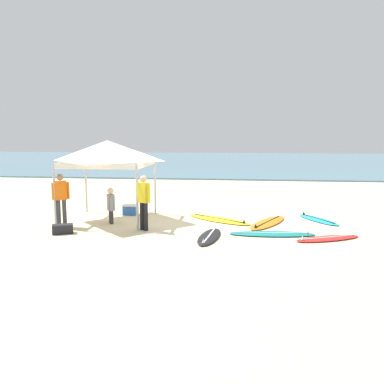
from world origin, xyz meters
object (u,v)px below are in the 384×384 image
at_px(surfboard_teal, 272,234).
at_px(gear_bag_near_tent, 63,229).
at_px(person_yellow, 144,199).
at_px(person_orange, 61,196).
at_px(cooler_box, 130,210).
at_px(surfboard_black, 209,237).
at_px(surfboard_yellow, 219,219).
at_px(surfboard_cyan, 318,220).
at_px(surfboard_orange, 268,223).
at_px(canopy_tent, 108,151).
at_px(surfboard_red, 328,238).
at_px(person_grey, 111,204).

xyz_separation_m(surfboard_teal, gear_bag_near_tent, (-6.23, -0.57, 0.10)).
distance_m(person_yellow, gear_bag_near_tent, 2.57).
relative_size(person_orange, cooler_box, 3.42).
bearing_deg(surfboard_black, surfboard_yellow, 86.59).
height_order(surfboard_black, surfboard_cyan, same).
bearing_deg(surfboard_teal, surfboard_orange, 91.08).
bearing_deg(surfboard_yellow, canopy_tent, -175.41).
bearing_deg(surfboard_red, surfboard_cyan, 85.45).
xyz_separation_m(surfboard_yellow, person_grey, (-3.55, -0.89, 0.62)).
xyz_separation_m(surfboard_red, cooler_box, (-6.50, 2.80, 0.16)).
bearing_deg(surfboard_red, person_orange, 175.16).
xyz_separation_m(surfboard_teal, surfboard_red, (1.52, -0.37, 0.00)).
bearing_deg(person_grey, surfboard_red, -11.23).
bearing_deg(surfboard_cyan, canopy_tent, -174.59).
height_order(person_grey, cooler_box, person_grey).
distance_m(surfboard_yellow, person_orange, 5.29).
xyz_separation_m(canopy_tent, person_yellow, (1.56, -1.42, -1.40)).
bearing_deg(surfboard_cyan, person_orange, -167.12).
bearing_deg(person_orange, surfboard_red, -4.84).
xyz_separation_m(surfboard_yellow, person_orange, (-4.98, -1.54, 0.95)).
height_order(surfboard_black, cooler_box, cooler_box).
distance_m(surfboard_teal, person_orange, 6.73).
height_order(canopy_tent, person_orange, canopy_tent).
relative_size(surfboard_cyan, person_yellow, 1.16).
bearing_deg(person_grey, surfboard_black, -24.14).
distance_m(surfboard_teal, person_grey, 5.35).
height_order(surfboard_teal, surfboard_cyan, same).
bearing_deg(person_yellow, surfboard_yellow, 37.72).
distance_m(surfboard_teal, person_yellow, 4.02).
bearing_deg(surfboard_teal, person_orange, 177.19).
xyz_separation_m(surfboard_black, surfboard_red, (3.34, 0.19, 0.00)).
height_order(surfboard_black, surfboard_orange, same).
distance_m(surfboard_yellow, surfboard_red, 3.90).
xyz_separation_m(surfboard_teal, cooler_box, (-4.98, 2.44, 0.16)).
bearing_deg(person_yellow, cooler_box, 115.09).
bearing_deg(canopy_tent, person_grey, -67.41).
height_order(surfboard_yellow, surfboard_orange, same).
bearing_deg(surfboard_cyan, surfboard_red, -94.55).
relative_size(surfboard_teal, person_grey, 2.14).
xyz_separation_m(surfboard_black, surfboard_orange, (1.79, 2.10, -0.00)).
relative_size(surfboard_red, surfboard_orange, 0.81).
bearing_deg(surfboard_black, surfboard_orange, 49.52).
relative_size(gear_bag_near_tent, cooler_box, 1.20).
relative_size(surfboard_yellow, person_yellow, 1.47).
bearing_deg(person_grey, gear_bag_near_tent, -123.10).
xyz_separation_m(surfboard_black, surfboard_cyan, (3.55, 2.80, 0.00)).
relative_size(surfboard_teal, surfboard_yellow, 1.02).
distance_m(surfboard_yellow, gear_bag_near_tent, 5.16).
xyz_separation_m(canopy_tent, surfboard_teal, (5.47, -1.56, -2.35)).
xyz_separation_m(surfboard_yellow, surfboard_cyan, (3.41, 0.38, 0.00)).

